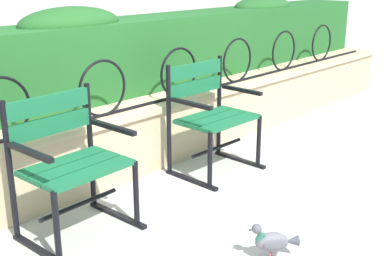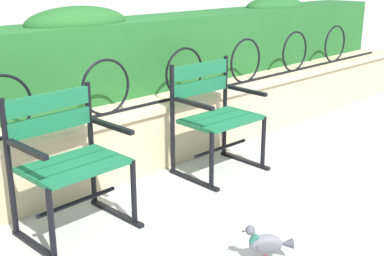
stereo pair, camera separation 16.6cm
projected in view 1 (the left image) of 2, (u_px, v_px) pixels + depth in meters
The scene contains 7 objects.
ground_plane at pixel (207, 209), 3.47m from camera, with size 60.00×60.00×0.00m, color #B7B5AF.
stone_wall at pixel (120, 142), 3.99m from camera, with size 8.25×0.41×0.53m.
iron_arch_fence at pixel (106, 91), 3.69m from camera, with size 7.69×0.02×0.42m.
hedge_row at pixel (81, 59), 4.09m from camera, with size 8.08×0.54×0.76m.
park_chair_left at pixel (68, 160), 3.06m from camera, with size 0.65×0.54×0.87m.
park_chair_right at pixel (210, 113), 4.03m from camera, with size 0.64×0.53×0.88m.
pigeon_near_chairs at pixel (273, 241), 2.85m from camera, with size 0.25×0.22×0.22m.
Camera 1 is at (-2.37, -2.06, 1.58)m, focal length 47.61 mm.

